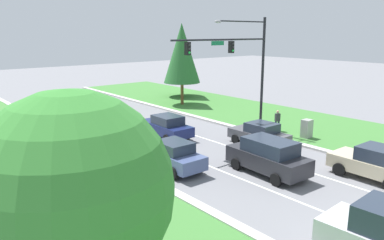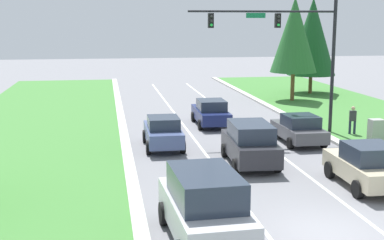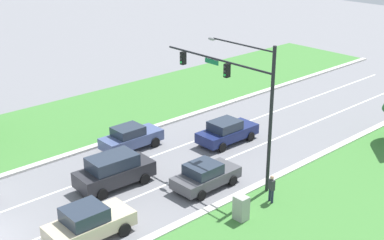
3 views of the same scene
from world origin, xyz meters
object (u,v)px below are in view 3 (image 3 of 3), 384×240
slate_blue_sedan (131,137)px  utility_cabinet (241,209)px  champagne_sedan (89,223)px  traffic_signal_mast (239,88)px  charcoal_suv (114,170)px  navy_sedan (227,131)px  graphite_sedan (205,175)px  pedestrian (271,188)px

slate_blue_sedan → utility_cabinet: (11.17, -1.19, -0.14)m
champagne_sedan → utility_cabinet: (3.93, 6.70, -0.18)m
traffic_signal_mast → utility_cabinet: 6.94m
traffic_signal_mast → charcoal_suv: traffic_signal_mast is taller
traffic_signal_mast → champagne_sedan: (-0.47, -10.07, -4.81)m
charcoal_suv → utility_cabinet: 8.04m
charcoal_suv → navy_sedan: bearing=92.7°
traffic_signal_mast → slate_blue_sedan: 9.37m
navy_sedan → utility_cabinet: 10.14m
traffic_signal_mast → graphite_sedan: (-0.38, -2.25, -4.91)m
slate_blue_sedan → pedestrian: bearing=7.4°
utility_cabinet → pedestrian: bearing=92.1°
champagne_sedan → utility_cabinet: champagne_sedan is taller
charcoal_suv → utility_cabinet: bearing=22.2°
graphite_sedan → champagne_sedan: bearing=-91.1°
graphite_sedan → utility_cabinet: size_ratio=2.96×
navy_sedan → slate_blue_sedan: slate_blue_sedan is taller
graphite_sedan → navy_sedan: navy_sedan is taller
utility_cabinet → slate_blue_sedan: bearing=173.9°
slate_blue_sedan → champagne_sedan: (7.25, -7.89, 0.04)m
charcoal_suv → pedestrian: bearing=37.6°
charcoal_suv → pedestrian: charcoal_suv is taller
charcoal_suv → utility_cabinet: (7.59, 2.65, -0.29)m
graphite_sedan → pedestrian: pedestrian is taller
utility_cabinet → pedestrian: size_ratio=0.83×
slate_blue_sedan → graphite_sedan: bearing=-0.1°
navy_sedan → utility_cabinet: size_ratio=3.26×
champagne_sedan → traffic_signal_mast: bearing=88.5°
utility_cabinet → champagne_sedan: bearing=-120.4°
graphite_sedan → slate_blue_sedan: bearing=179.0°
slate_blue_sedan → pedestrian: 11.16m
navy_sedan → champagne_sedan: 13.94m
traffic_signal_mast → charcoal_suv: (-4.13, -6.02, -4.70)m
pedestrian → traffic_signal_mast: bearing=4.7°
traffic_signal_mast → slate_blue_sedan: traffic_signal_mast is taller
navy_sedan → slate_blue_sedan: bearing=-122.2°
slate_blue_sedan → charcoal_suv: size_ratio=0.91×
traffic_signal_mast → utility_cabinet: bearing=-44.3°
utility_cabinet → navy_sedan: bearing=138.2°
champagne_sedan → utility_cabinet: 7.77m
navy_sedan → champagne_sedan: bearing=-74.1°
champagne_sedan → pedestrian: champagne_sedan is taller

